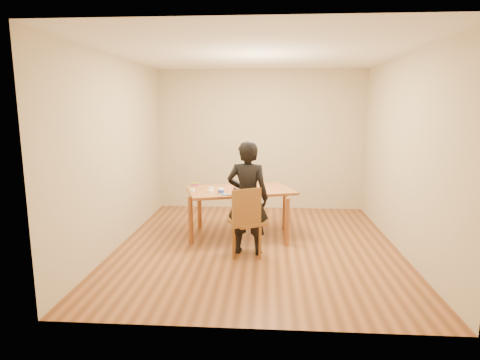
# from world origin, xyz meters

# --- Properties ---
(room_shell) EXTENTS (4.00, 4.50, 2.70)m
(room_shell) POSITION_xyz_m (0.00, 0.34, 1.35)
(room_shell) COLOR #5E3217
(room_shell) RESTS_ON ground
(dining_table) EXTENTS (1.77, 1.36, 0.04)m
(dining_table) POSITION_xyz_m (-0.27, 0.41, 0.73)
(dining_table) COLOR brown
(dining_table) RESTS_ON floor
(dining_chair) EXTENTS (0.57, 0.57, 0.04)m
(dining_chair) POSITION_xyz_m (-0.12, -0.37, 0.45)
(dining_chair) COLOR brown
(dining_chair) RESTS_ON floor
(cake_plate) EXTENTS (0.27, 0.27, 0.02)m
(cake_plate) POSITION_xyz_m (-0.25, 0.41, 0.76)
(cake_plate) COLOR red
(cake_plate) RESTS_ON dining_table
(cake) EXTENTS (0.19, 0.19, 0.06)m
(cake) POSITION_xyz_m (-0.25, 0.41, 0.80)
(cake) COLOR white
(cake) RESTS_ON cake_plate
(frosting_dome) EXTENTS (0.19, 0.19, 0.03)m
(frosting_dome) POSITION_xyz_m (-0.25, 0.41, 0.84)
(frosting_dome) COLOR white
(frosting_dome) RESTS_ON cake
(frosting_tub) EXTENTS (0.09, 0.09, 0.08)m
(frosting_tub) POSITION_xyz_m (-0.53, 0.04, 0.79)
(frosting_tub) COLOR white
(frosting_tub) RESTS_ON dining_table
(frosting_lid) EXTENTS (0.09, 0.09, 0.01)m
(frosting_lid) POSITION_xyz_m (-0.47, -0.02, 0.75)
(frosting_lid) COLOR #173D99
(frosting_lid) RESTS_ON dining_table
(frosting_dollop) EXTENTS (0.04, 0.04, 0.02)m
(frosting_dollop) POSITION_xyz_m (-0.47, -0.02, 0.77)
(frosting_dollop) COLOR white
(frosting_dollop) RESTS_ON frosting_lid
(ramekin_green) EXTENTS (0.08, 0.08, 0.04)m
(ramekin_green) POSITION_xyz_m (-0.69, 0.13, 0.77)
(ramekin_green) COLOR white
(ramekin_green) RESTS_ON dining_table
(ramekin_yellow) EXTENTS (0.08, 0.08, 0.04)m
(ramekin_yellow) POSITION_xyz_m (-0.71, 0.33, 0.77)
(ramekin_yellow) COLOR white
(ramekin_yellow) RESTS_ON dining_table
(ramekin_multi) EXTENTS (0.08, 0.08, 0.04)m
(ramekin_multi) POSITION_xyz_m (-0.97, 0.19, 0.77)
(ramekin_multi) COLOR white
(ramekin_multi) RESTS_ON dining_table
(candy_box_pink) EXTENTS (0.13, 0.09, 0.02)m
(candy_box_pink) POSITION_xyz_m (-1.01, 0.68, 0.76)
(candy_box_pink) COLOR #E23586
(candy_box_pink) RESTS_ON dining_table
(candy_box_green) EXTENTS (0.13, 0.07, 0.02)m
(candy_box_green) POSITION_xyz_m (-1.02, 0.68, 0.78)
(candy_box_green) COLOR #3D921A
(candy_box_green) RESTS_ON candy_box_pink
(spatula) EXTENTS (0.17, 0.03, 0.01)m
(spatula) POSITION_xyz_m (-0.35, -0.06, 0.75)
(spatula) COLOR black
(spatula) RESTS_ON dining_table
(person) EXTENTS (0.62, 0.46, 1.56)m
(person) POSITION_xyz_m (-0.12, -0.32, 0.78)
(person) COLOR black
(person) RESTS_ON floor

